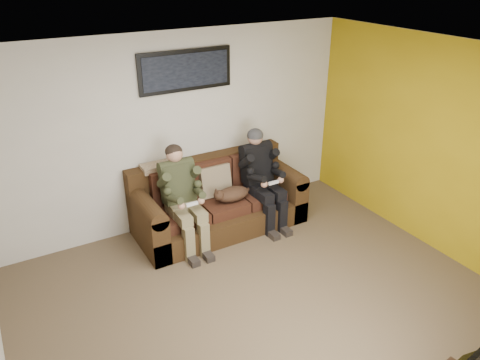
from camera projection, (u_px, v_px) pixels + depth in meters
floor at (268, 310)px, 4.97m from camera, size 5.00×5.00×0.00m
ceiling at (277, 63)px, 3.84m from camera, size 5.00×5.00×0.00m
wall_back at (178, 132)px, 6.16m from camera, size 5.00×0.00×5.00m
wall_right at (448, 152)px, 5.53m from camera, size 0.00×4.50×4.50m
accent_wall_right at (448, 152)px, 5.53m from camera, size 0.00×4.50×4.50m
sofa at (217, 202)px, 6.40m from camera, size 2.27×0.98×0.93m
throw_pillow at (215, 181)px, 6.30m from camera, size 0.43×0.21×0.43m
throw_blanket at (159, 167)px, 6.06m from camera, size 0.46×0.23×0.08m
person_left at (182, 192)px, 5.82m from camera, size 0.51×0.87×1.31m
person_right at (261, 172)px, 6.35m from camera, size 0.51×0.86×1.32m
cat at (231, 194)px, 6.17m from camera, size 0.66×0.26×0.24m
framed_poster at (186, 70)px, 5.85m from camera, size 1.25×0.05×0.52m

